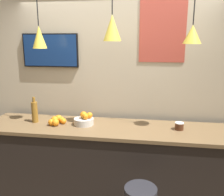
{
  "coord_description": "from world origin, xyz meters",
  "views": [
    {
      "loc": [
        0.43,
        -2.07,
        2.05
      ],
      "look_at": [
        0.0,
        0.67,
        1.39
      ],
      "focal_mm": 40.0,
      "sensor_mm": 36.0,
      "label": 1
    }
  ],
  "objects_px": {
    "fruit_bowl": "(84,120)",
    "spread_jar": "(179,126)",
    "juice_bottle": "(35,112)",
    "mounted_tv": "(50,50)"
  },
  "relations": [
    {
      "from": "fruit_bowl",
      "to": "spread_jar",
      "type": "xyz_separation_m",
      "value": [
        1.11,
        0.0,
        -0.02
      ]
    },
    {
      "from": "juice_bottle",
      "to": "mounted_tv",
      "type": "bearing_deg",
      "value": 75.21
    },
    {
      "from": "fruit_bowl",
      "to": "juice_bottle",
      "type": "bearing_deg",
      "value": 179.9
    },
    {
      "from": "juice_bottle",
      "to": "mounted_tv",
      "type": "xyz_separation_m",
      "value": [
        0.1,
        0.37,
        0.73
      ]
    },
    {
      "from": "spread_jar",
      "to": "mounted_tv",
      "type": "bearing_deg",
      "value": 167.4
    },
    {
      "from": "spread_jar",
      "to": "mounted_tv",
      "type": "height_order",
      "value": "mounted_tv"
    },
    {
      "from": "fruit_bowl",
      "to": "spread_jar",
      "type": "bearing_deg",
      "value": 0.06
    },
    {
      "from": "fruit_bowl",
      "to": "juice_bottle",
      "type": "distance_m",
      "value": 0.63
    },
    {
      "from": "juice_bottle",
      "to": "mounted_tv",
      "type": "height_order",
      "value": "mounted_tv"
    },
    {
      "from": "spread_jar",
      "to": "mounted_tv",
      "type": "distance_m",
      "value": 1.87
    }
  ]
}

